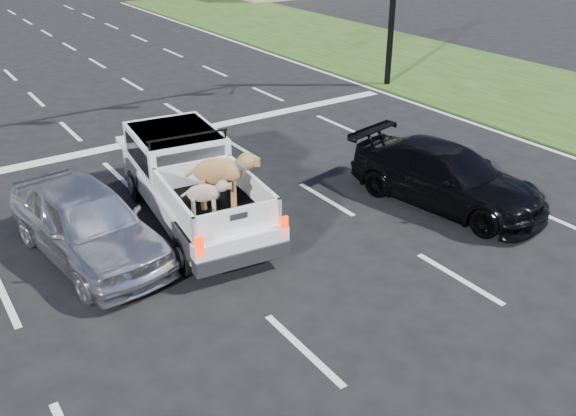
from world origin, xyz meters
name	(u,v)px	position (x,y,z in m)	size (l,w,h in m)	color
ground	(388,311)	(0.00, 0.00, 0.00)	(160.00, 160.00, 0.00)	black
road_markings	(207,179)	(0.00, 6.56, 0.01)	(17.75, 60.00, 0.01)	silver
grass_shoulder_right	(548,98)	(13.00, 6.00, 0.03)	(8.00, 60.00, 0.06)	#1F4214
pickup_truck	(192,181)	(-1.18, 4.84, 0.90)	(2.43, 5.28, 1.91)	black
silver_sedan	(87,222)	(-3.53, 4.56, 0.73)	(1.74, 4.31, 1.47)	silver
black_coupe	(447,176)	(3.85, 2.33, 0.66)	(1.86, 4.57, 1.33)	black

